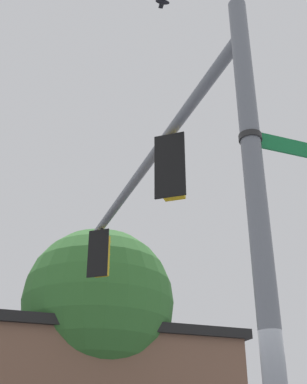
# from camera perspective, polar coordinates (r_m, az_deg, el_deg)

# --- Properties ---
(signal_pole) EXTENTS (0.25, 0.25, 7.14)m
(signal_pole) POSITION_cam_1_polar(r_m,az_deg,el_deg) (5.87, 11.87, -4.68)
(signal_pole) COLOR slate
(signal_pole) RESTS_ON ground
(mast_arm) EXTENTS (5.23, 6.33, 0.20)m
(mast_arm) POSITION_cam_1_polar(r_m,az_deg,el_deg) (10.41, -1.16, 2.55)
(mast_arm) COLOR slate
(traffic_light_nearest_pole) EXTENTS (0.54, 0.49, 1.31)m
(traffic_light_nearest_pole) POSITION_cam_1_polar(r_m,az_deg,el_deg) (8.79, 2.20, 2.53)
(traffic_light_nearest_pole) COLOR black
(traffic_light_mid_inner) EXTENTS (0.54, 0.49, 1.31)m
(traffic_light_mid_inner) POSITION_cam_1_polar(r_m,az_deg,el_deg) (12.84, -5.90, -7.05)
(traffic_light_mid_inner) COLOR black
(street_name_sign) EXTENTS (1.01, 0.86, 0.22)m
(street_name_sign) POSITION_cam_1_polar(r_m,az_deg,el_deg) (6.60, 13.12, 5.42)
(street_name_sign) COLOR #147238
(bird_flying) EXTENTS (0.30, 0.36, 0.09)m
(bird_flying) POSITION_cam_1_polar(r_m,az_deg,el_deg) (10.64, 1.02, 20.57)
(bird_flying) COLOR black
(tree_by_storefront) EXTENTS (4.85, 4.85, 7.98)m
(tree_by_storefront) POSITION_cam_1_polar(r_m,az_deg,el_deg) (16.79, -6.23, -12.37)
(tree_by_storefront) COLOR #4C3823
(tree_by_storefront) RESTS_ON ground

